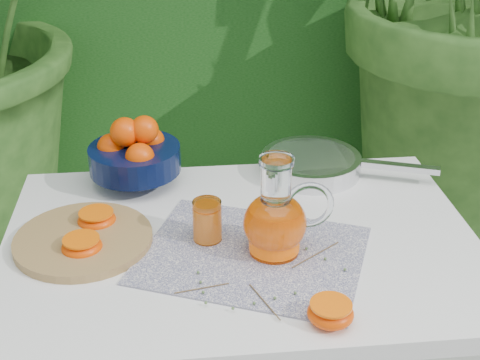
{
  "coord_description": "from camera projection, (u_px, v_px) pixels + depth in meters",
  "views": [
    {
      "loc": [
        -0.24,
        -1.17,
        1.52
      ],
      "look_at": [
        -0.11,
        0.03,
        0.88
      ],
      "focal_mm": 50.0,
      "sensor_mm": 36.0,
      "label": 1
    }
  ],
  "objects": [
    {
      "name": "fruit_bowl",
      "position": [
        134.0,
        153.0,
        1.6
      ],
      "size": [
        0.27,
        0.27,
        0.17
      ],
      "color": "black",
      "rests_on": "white_table"
    },
    {
      "name": "placemat",
      "position": [
        252.0,
        255.0,
        1.35
      ],
      "size": [
        0.53,
        0.48,
        0.0
      ],
      "primitive_type": "cube",
      "rotation": [
        0.0,
        0.0,
        -0.39
      ],
      "color": "#0C1044",
      "rests_on": "white_table"
    },
    {
      "name": "juice_pitcher",
      "position": [
        276.0,
        220.0,
        1.33
      ],
      "size": [
        0.18,
        0.13,
        0.21
      ],
      "color": "white",
      "rests_on": "white_table"
    },
    {
      "name": "juice_tumbler",
      "position": [
        207.0,
        221.0,
        1.38
      ],
      "size": [
        0.08,
        0.08,
        0.09
      ],
      "color": "white",
      "rests_on": "white_table"
    },
    {
      "name": "saute_pan",
      "position": [
        312.0,
        163.0,
        1.67
      ],
      "size": [
        0.46,
        0.32,
        0.05
      ],
      "color": "silver",
      "rests_on": "white_table"
    },
    {
      "name": "white_table",
      "position": [
        241.0,
        271.0,
        1.45
      ],
      "size": [
        1.0,
        0.7,
        0.75
      ],
      "color": "white",
      "rests_on": "ground"
    },
    {
      "name": "cutting_board",
      "position": [
        83.0,
        240.0,
        1.39
      ],
      "size": [
        0.35,
        0.35,
        0.02
      ],
      "primitive_type": "cylinder",
      "rotation": [
        0.0,
        0.0,
        -0.26
      ],
      "color": "olive",
      "rests_on": "white_table"
    },
    {
      "name": "orange_halves",
      "position": [
        160.0,
        256.0,
        1.32
      ],
      "size": [
        0.56,
        0.47,
        0.04
      ],
      "color": "#F94D02",
      "rests_on": "white_table"
    },
    {
      "name": "thyme_sprigs",
      "position": [
        265.0,
        279.0,
        1.27
      ],
      "size": [
        0.34,
        0.26,
        0.01
      ],
      "color": "brown",
      "rests_on": "white_table"
    }
  ]
}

